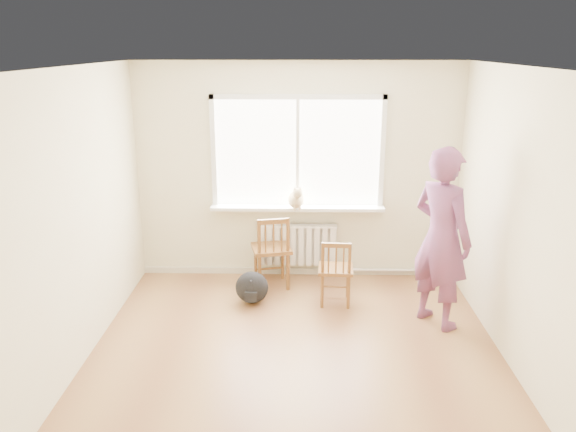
# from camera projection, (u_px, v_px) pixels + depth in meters

# --- Properties ---
(floor) EXTENTS (4.50, 4.50, 0.00)m
(floor) POSITION_uv_depth(u_px,v_px,m) (295.00, 368.00, 5.20)
(floor) COLOR #9D6D40
(floor) RESTS_ON ground
(ceiling) EXTENTS (4.50, 4.50, 0.00)m
(ceiling) POSITION_uv_depth(u_px,v_px,m) (297.00, 68.00, 4.41)
(ceiling) COLOR white
(ceiling) RESTS_ON back_wall
(back_wall) EXTENTS (4.00, 0.01, 2.70)m
(back_wall) POSITION_uv_depth(u_px,v_px,m) (298.00, 173.00, 6.96)
(back_wall) COLOR beige
(back_wall) RESTS_ON ground
(window) EXTENTS (2.12, 0.05, 1.42)m
(window) POSITION_uv_depth(u_px,v_px,m) (298.00, 148.00, 6.84)
(window) COLOR white
(window) RESTS_ON back_wall
(windowsill) EXTENTS (2.15, 0.22, 0.04)m
(windowsill) POSITION_uv_depth(u_px,v_px,m) (297.00, 208.00, 6.97)
(windowsill) COLOR white
(windowsill) RESTS_ON back_wall
(radiator) EXTENTS (1.00, 0.12, 0.55)m
(radiator) POSITION_uv_depth(u_px,v_px,m) (297.00, 244.00, 7.14)
(radiator) COLOR white
(radiator) RESTS_ON back_wall
(heating_pipe) EXTENTS (1.40, 0.04, 0.04)m
(heating_pipe) POSITION_uv_depth(u_px,v_px,m) (394.00, 270.00, 7.25)
(heating_pipe) COLOR silver
(heating_pipe) RESTS_ON back_wall
(baseboard) EXTENTS (4.00, 0.03, 0.08)m
(baseboard) POSITION_uv_depth(u_px,v_px,m) (297.00, 271.00, 7.33)
(baseboard) COLOR beige
(baseboard) RESTS_ON ground
(chair_left) EXTENTS (0.54, 0.52, 0.92)m
(chair_left) POSITION_uv_depth(u_px,v_px,m) (272.00, 252.00, 6.81)
(chair_left) COLOR brown
(chair_left) RESTS_ON floor
(chair_right) EXTENTS (0.41, 0.39, 0.79)m
(chair_right) POSITION_uv_depth(u_px,v_px,m) (336.00, 272.00, 6.38)
(chair_right) COLOR brown
(chair_right) RESTS_ON floor
(person) EXTENTS (0.79, 0.84, 1.92)m
(person) POSITION_uv_depth(u_px,v_px,m) (441.00, 238.00, 5.79)
(person) COLOR #CF457F
(person) RESTS_ON floor
(cat) EXTENTS (0.24, 0.46, 0.31)m
(cat) POSITION_uv_depth(u_px,v_px,m) (296.00, 198.00, 6.85)
(cat) COLOR beige
(cat) RESTS_ON windowsill
(backpack) EXTENTS (0.46, 0.40, 0.38)m
(backpack) POSITION_uv_depth(u_px,v_px,m) (252.00, 287.00, 6.47)
(backpack) COLOR black
(backpack) RESTS_ON floor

